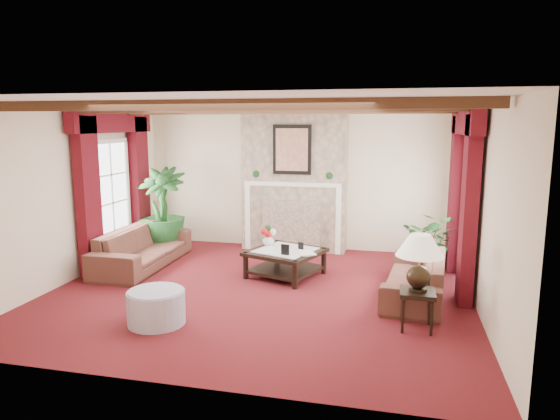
% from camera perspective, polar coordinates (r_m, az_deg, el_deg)
% --- Properties ---
extents(floor, '(6.00, 6.00, 0.00)m').
position_cam_1_polar(floor, '(7.43, -2.39, -9.25)').
color(floor, '#4E0F0E').
rests_on(floor, ground).
extents(ceiling, '(6.00, 6.00, 0.00)m').
position_cam_1_polar(ceiling, '(7.02, -2.55, 12.04)').
color(ceiling, white).
rests_on(ceiling, floor).
extents(back_wall, '(6.00, 0.02, 2.70)m').
position_cam_1_polar(back_wall, '(9.76, 1.87, 3.52)').
color(back_wall, beige).
rests_on(back_wall, ground).
extents(left_wall, '(0.02, 5.50, 2.70)m').
position_cam_1_polar(left_wall, '(8.41, -22.57, 1.72)').
color(left_wall, beige).
rests_on(left_wall, ground).
extents(right_wall, '(0.02, 5.50, 2.70)m').
position_cam_1_polar(right_wall, '(6.94, 22.16, 0.15)').
color(right_wall, beige).
rests_on(right_wall, ground).
extents(ceiling_beams, '(6.00, 3.00, 0.12)m').
position_cam_1_polar(ceiling_beams, '(7.02, -2.55, 11.55)').
color(ceiling_beams, '#392112').
rests_on(ceiling_beams, ceiling).
extents(fireplace, '(2.00, 0.52, 2.70)m').
position_cam_1_polar(fireplace, '(9.50, 1.68, 11.50)').
color(fireplace, tan).
rests_on(fireplace, ground).
extents(french_door_left, '(0.10, 1.10, 2.16)m').
position_cam_1_polar(french_door_left, '(9.16, -19.10, 7.45)').
color(french_door_left, white).
rests_on(french_door_left, ground).
extents(french_door_right, '(0.10, 1.10, 2.16)m').
position_cam_1_polar(french_door_right, '(7.84, 21.20, 7.00)').
color(french_door_right, white).
rests_on(french_door_right, ground).
extents(curtains_left, '(0.20, 2.40, 2.55)m').
position_cam_1_polar(curtains_left, '(9.10, -18.65, 10.12)').
color(curtains_left, '#420811').
rests_on(curtains_left, ground).
extents(curtains_right, '(0.20, 2.40, 2.55)m').
position_cam_1_polar(curtains_right, '(7.82, 20.58, 10.12)').
color(curtains_right, '#420811').
rests_on(curtains_right, ground).
extents(sofa_left, '(2.24, 0.70, 0.87)m').
position_cam_1_polar(sofa_left, '(8.88, -15.45, -3.48)').
color(sofa_left, '#330D15').
rests_on(sofa_left, ground).
extents(sofa_right, '(2.11, 0.97, 0.78)m').
position_cam_1_polar(sofa_right, '(7.37, 15.23, -6.57)').
color(sofa_right, '#330D15').
rests_on(sofa_right, ground).
extents(potted_palm, '(1.14, 1.75, 0.91)m').
position_cam_1_polar(potted_palm, '(9.75, -13.30, -2.10)').
color(potted_palm, black).
rests_on(potted_palm, ground).
extents(small_plant, '(1.50, 1.54, 0.78)m').
position_cam_1_polar(small_plant, '(8.69, 16.99, -4.15)').
color(small_plant, black).
rests_on(small_plant, ground).
extents(coffee_table, '(1.34, 1.34, 0.43)m').
position_cam_1_polar(coffee_table, '(8.07, 0.62, -6.09)').
color(coffee_table, black).
rests_on(coffee_table, ground).
extents(side_table, '(0.48, 0.48, 0.48)m').
position_cam_1_polar(side_table, '(6.29, 15.36, -10.94)').
color(side_table, black).
rests_on(side_table, ground).
extents(ottoman, '(0.71, 0.71, 0.41)m').
position_cam_1_polar(ottoman, '(6.42, -13.96, -10.75)').
color(ottoman, '#918FA2').
rests_on(ottoman, ground).
extents(table_lamp, '(0.55, 0.55, 0.70)m').
position_cam_1_polar(table_lamp, '(6.10, 15.61, -5.74)').
color(table_lamp, black).
rests_on(table_lamp, side_table).
extents(flower_vase, '(0.25, 0.26, 0.19)m').
position_cam_1_polar(flower_vase, '(8.28, -1.35, -3.44)').
color(flower_vase, silver).
rests_on(flower_vase, coffee_table).
extents(book, '(0.25, 0.22, 0.32)m').
position_cam_1_polar(book, '(7.72, 2.23, -3.97)').
color(book, black).
rests_on(book, coffee_table).
extents(photo_frame_a, '(0.13, 0.05, 0.18)m').
position_cam_1_polar(photo_frame_a, '(7.68, 0.60, -4.58)').
color(photo_frame_a, black).
rests_on(photo_frame_a, coffee_table).
extents(photo_frame_b, '(0.10, 0.05, 0.12)m').
position_cam_1_polar(photo_frame_b, '(8.03, 2.40, -4.14)').
color(photo_frame_b, black).
rests_on(photo_frame_b, coffee_table).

